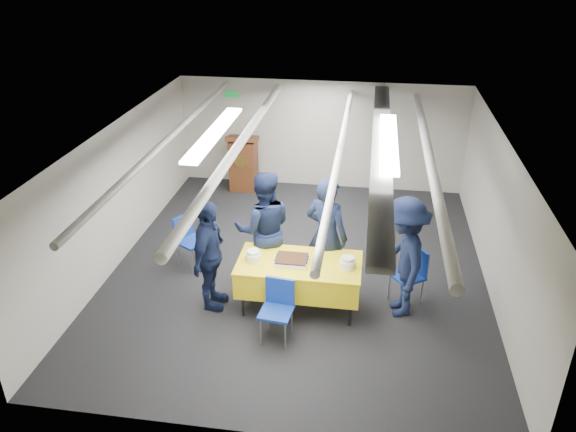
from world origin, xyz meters
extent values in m
plane|color=black|center=(0.00, 0.00, 0.00)|extent=(7.00, 7.00, 0.00)
cube|color=beige|center=(0.00, 3.49, 1.15)|extent=(6.00, 0.02, 2.30)
cube|color=beige|center=(-2.99, 0.00, 1.15)|extent=(0.02, 7.00, 2.30)
cube|color=beige|center=(2.99, 0.00, 1.15)|extent=(0.02, 7.00, 2.30)
cube|color=silver|center=(0.00, 0.00, 2.29)|extent=(6.00, 7.00, 0.02)
cylinder|color=silver|center=(-2.00, 0.00, 2.18)|extent=(0.10, 6.90, 0.10)
cylinder|color=silver|center=(-0.90, 0.00, 2.14)|extent=(0.14, 6.90, 0.14)
cylinder|color=silver|center=(0.60, 0.00, 2.10)|extent=(0.10, 6.90, 0.10)
cylinder|color=silver|center=(1.90, 0.00, 2.06)|extent=(0.14, 6.90, 0.14)
cube|color=gray|center=(1.20, 0.00, 2.20)|extent=(0.28, 6.90, 0.08)
cube|color=white|center=(-1.30, 0.00, 2.27)|extent=(0.25, 2.60, 0.04)
cube|color=white|center=(1.30, 0.00, 2.27)|extent=(0.25, 2.60, 0.04)
cube|color=#0C591E|center=(-1.90, 3.47, 1.95)|extent=(0.30, 0.04, 0.12)
cylinder|color=black|center=(-0.62, -1.42, 0.18)|extent=(0.04, 0.04, 0.36)
cylinder|color=black|center=(0.92, -1.42, 0.18)|extent=(0.04, 0.04, 0.36)
cylinder|color=black|center=(-0.62, -0.73, 0.18)|extent=(0.04, 0.04, 0.36)
cylinder|color=black|center=(0.92, -0.73, 0.18)|extent=(0.04, 0.04, 0.36)
cube|color=yellow|center=(0.15, -1.07, 0.54)|extent=(1.75, 0.91, 0.39)
cube|color=yellow|center=(0.15, -1.07, 0.76)|extent=(1.77, 0.93, 0.03)
cube|color=white|center=(0.04, -1.10, 0.80)|extent=(0.46, 0.37, 0.05)
cube|color=black|center=(0.04, -1.10, 0.84)|extent=(0.44, 0.35, 0.02)
sphere|color=navy|center=(-0.16, -1.26, 0.84)|extent=(0.04, 0.04, 0.04)
sphere|color=navy|center=(-0.16, -0.94, 0.84)|extent=(0.04, 0.04, 0.04)
sphere|color=navy|center=(-0.06, -1.26, 0.84)|extent=(0.04, 0.04, 0.04)
sphere|color=navy|center=(-0.06, -0.94, 0.84)|extent=(0.04, 0.04, 0.04)
sphere|color=navy|center=(0.04, -1.26, 0.84)|extent=(0.04, 0.04, 0.04)
sphere|color=navy|center=(0.04, -0.94, 0.84)|extent=(0.04, 0.04, 0.04)
sphere|color=navy|center=(0.14, -1.26, 0.84)|extent=(0.04, 0.04, 0.04)
sphere|color=navy|center=(0.14, -0.94, 0.84)|extent=(0.04, 0.04, 0.04)
sphere|color=navy|center=(0.24, -1.26, 0.84)|extent=(0.04, 0.04, 0.04)
sphere|color=navy|center=(0.24, -0.94, 0.84)|extent=(0.04, 0.04, 0.04)
sphere|color=navy|center=(-0.18, -1.18, 0.84)|extent=(0.04, 0.04, 0.04)
sphere|color=navy|center=(0.26, -1.18, 0.84)|extent=(0.04, 0.04, 0.04)
sphere|color=navy|center=(-0.18, -1.10, 0.84)|extent=(0.04, 0.04, 0.04)
sphere|color=navy|center=(0.26, -1.10, 0.84)|extent=(0.04, 0.04, 0.04)
sphere|color=navy|center=(-0.18, -1.02, 0.84)|extent=(0.04, 0.04, 0.04)
sphere|color=navy|center=(0.26, -1.02, 0.84)|extent=(0.04, 0.04, 0.04)
cylinder|color=white|center=(-0.51, -1.12, 0.83)|extent=(0.22, 0.22, 0.11)
cylinder|color=white|center=(-0.51, -1.12, 0.91)|extent=(0.18, 0.18, 0.05)
cylinder|color=white|center=(0.84, -1.12, 0.83)|extent=(0.22, 0.22, 0.12)
cylinder|color=white|center=(0.84, -1.12, 0.92)|extent=(0.18, 0.18, 0.05)
cube|color=brown|center=(-1.60, 3.05, 0.55)|extent=(0.55, 0.45, 1.10)
cube|color=brown|center=(-1.60, 3.02, 1.15)|extent=(0.62, 0.53, 0.21)
cylinder|color=gold|center=(-1.60, 2.81, 0.70)|extent=(0.28, 0.02, 0.28)
cylinder|color=gray|center=(-0.24, -2.02, 0.21)|extent=(0.02, 0.02, 0.43)
cylinder|color=gray|center=(0.10, -2.06, 0.21)|extent=(0.02, 0.02, 0.43)
cylinder|color=gray|center=(-0.20, -1.68, 0.21)|extent=(0.02, 0.02, 0.43)
cylinder|color=gray|center=(0.14, -1.72, 0.21)|extent=(0.02, 0.02, 0.43)
cube|color=navy|center=(-0.05, -1.87, 0.45)|extent=(0.46, 0.46, 0.04)
cube|color=navy|center=(-0.03, -1.68, 0.67)|extent=(0.40, 0.08, 0.40)
cylinder|color=gray|center=(1.47, -0.67, 0.21)|extent=(0.02, 0.02, 0.43)
cylinder|color=gray|center=(1.66, -0.94, 0.21)|extent=(0.02, 0.02, 0.43)
cylinder|color=gray|center=(1.74, -0.47, 0.21)|extent=(0.02, 0.02, 0.43)
cylinder|color=gray|center=(1.94, -0.74, 0.21)|extent=(0.02, 0.02, 0.43)
cube|color=navy|center=(1.70, -0.70, 0.45)|extent=(0.59, 0.59, 0.04)
cube|color=navy|center=(1.86, -0.59, 0.67)|extent=(0.27, 0.35, 0.40)
cylinder|color=gray|center=(-1.69, -0.41, 0.21)|extent=(0.02, 0.02, 0.43)
cylinder|color=gray|center=(-1.51, -0.12, 0.21)|extent=(0.02, 0.02, 0.43)
cylinder|color=gray|center=(-1.98, -0.23, 0.21)|extent=(0.02, 0.02, 0.43)
cylinder|color=gray|center=(-1.80, 0.06, 0.21)|extent=(0.02, 0.02, 0.43)
cube|color=navy|center=(-1.75, -0.18, 0.45)|extent=(0.58, 0.58, 0.04)
cube|color=navy|center=(-1.91, -0.08, 0.67)|extent=(0.24, 0.36, 0.40)
imported|color=black|center=(0.48, -0.53, 0.93)|extent=(0.80, 0.68, 1.87)
imported|color=black|center=(-0.48, -0.48, 0.94)|extent=(1.06, 0.91, 1.87)
imported|color=black|center=(-1.12, -1.23, 0.85)|extent=(0.48, 1.02, 1.69)
imported|color=black|center=(1.60, -0.95, 0.90)|extent=(0.85, 1.26, 1.81)
camera|label=1|loc=(1.02, -7.87, 4.94)|focal=35.00mm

